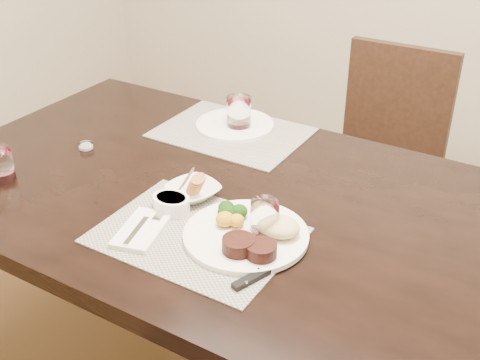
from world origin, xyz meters
The scene contains 14 objects.
dining_table centered at (0.00, 0.00, 0.67)m, with size 2.00×1.00×0.75m.
chair_far centered at (0.00, 0.93, 0.50)m, with size 0.42×0.42×0.90m.
placemat_near centered at (-0.09, -0.21, 0.75)m, with size 0.46×0.34×0.00m, color gray.
placemat_far centered at (-0.32, 0.32, 0.75)m, with size 0.46×0.34×0.00m, color gray.
dinner_plate centered at (0.03, -0.16, 0.77)m, with size 0.30×0.30×0.05m.
napkin_fork centered at (-0.21, -0.27, 0.76)m, with size 0.13×0.19×0.02m.
steak_knife centered at (0.11, -0.26, 0.76)m, with size 0.07×0.24×0.01m.
cracker_bowl centered at (-0.20, -0.07, 0.77)m, with size 0.16×0.16×0.06m.
sauce_ramekin centered at (-0.21, -0.15, 0.78)m, with size 0.10×0.15×0.08m.
wine_glass_near centered at (0.05, -0.13, 0.80)m, with size 0.07×0.07×0.09m.
far_plate centered at (-0.34, 0.36, 0.76)m, with size 0.25×0.25×0.01m, color white.
wine_glass_far centered at (-0.32, 0.36, 0.80)m, with size 0.08×0.08×0.11m.
wine_glass_side centered at (-0.71, -0.26, 0.79)m, with size 0.07×0.07×0.09m.
salt_cellar centered at (-0.64, -0.01, 0.76)m, with size 0.04×0.04×0.02m.
Camera 1 is at (0.61, -1.16, 1.58)m, focal length 45.00 mm.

